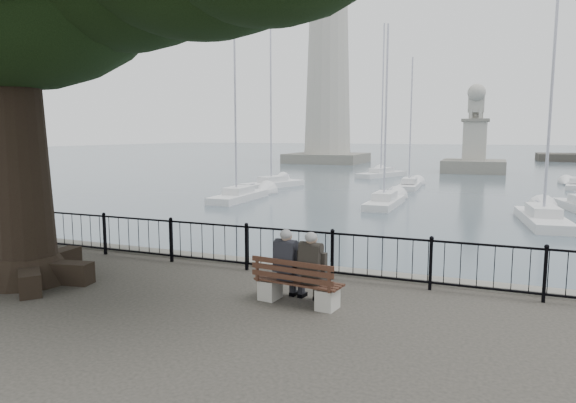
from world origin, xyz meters
The scene contains 13 objects.
harbor centered at (0.00, 3.00, -0.50)m, with size 260.00×260.00×1.20m.
railing centered at (0.00, 2.50, 0.56)m, with size 22.06×0.06×1.00m.
bench centered at (0.89, 0.72, 0.30)m, with size 1.67×0.69×0.85m.
person_left centered at (0.70, 0.84, 0.62)m, with size 0.42×0.70×1.35m.
person_right centered at (1.19, 0.78, 0.62)m, with size 0.42×0.70×1.35m.
lighthouse centered at (-18.00, 62.00, 12.16)m, with size 10.21×10.21×31.17m.
lion_monument centered at (2.00, 49.93, 1.33)m, with size 6.29×6.29×9.20m.
sailboat_a centered at (-10.40, 20.21, -0.70)m, with size 1.63×5.60×10.09m.
sailboat_b centered at (-1.56, 20.89, -0.69)m, with size 1.45×5.09×10.04m.
sailboat_c centered at (6.18, 17.86, -0.68)m, with size 2.25×5.84×10.95m.
sailboat_e centered at (-11.58, 28.09, -0.61)m, with size 3.36×5.86×13.67m.
sailboat_f centered at (-1.77, 31.04, -0.69)m, with size 1.50×4.79×9.66m.
sailboat_h centered at (-5.83, 40.62, -0.61)m, with size 3.94×6.26×14.23m.
Camera 1 is at (4.06, -7.57, 3.03)m, focal length 32.00 mm.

